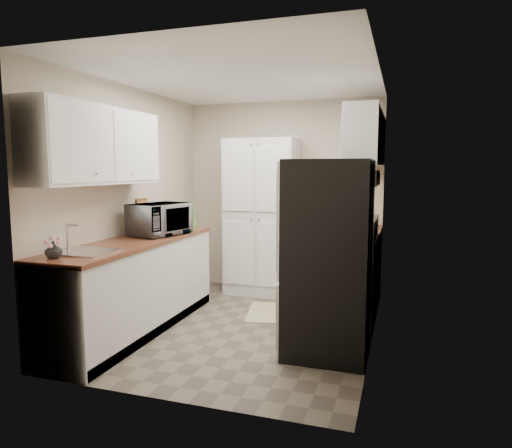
# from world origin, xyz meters

# --- Properties ---
(ground) EXTENTS (3.20, 3.20, 0.00)m
(ground) POSITION_xyz_m (0.00, 0.00, 0.00)
(ground) COLOR #665B4C
(ground) RESTS_ON ground
(room_shell) EXTENTS (2.64, 3.24, 2.52)m
(room_shell) POSITION_xyz_m (-0.02, -0.01, 1.63)
(room_shell) COLOR beige
(room_shell) RESTS_ON ground
(pantry_cabinet) EXTENTS (0.90, 0.55, 2.00)m
(pantry_cabinet) POSITION_xyz_m (-0.20, 1.32, 1.00)
(pantry_cabinet) COLOR silver
(pantry_cabinet) RESTS_ON ground
(base_cabinet_left) EXTENTS (0.60, 2.30, 0.88)m
(base_cabinet_left) POSITION_xyz_m (-0.99, -0.43, 0.44)
(base_cabinet_left) COLOR silver
(base_cabinet_left) RESTS_ON ground
(countertop_left) EXTENTS (0.63, 2.33, 0.04)m
(countertop_left) POSITION_xyz_m (-0.99, -0.43, 0.90)
(countertop_left) COLOR brown
(countertop_left) RESTS_ON base_cabinet_left
(base_cabinet_right) EXTENTS (0.60, 0.80, 0.88)m
(base_cabinet_right) POSITION_xyz_m (0.99, 1.19, 0.44)
(base_cabinet_right) COLOR silver
(base_cabinet_right) RESTS_ON ground
(countertop_right) EXTENTS (0.63, 0.83, 0.04)m
(countertop_right) POSITION_xyz_m (0.99, 1.19, 0.90)
(countertop_right) COLOR brown
(countertop_right) RESTS_ON base_cabinet_right
(electric_range) EXTENTS (0.71, 0.78, 1.13)m
(electric_range) POSITION_xyz_m (0.97, 0.39, 0.48)
(electric_range) COLOR #B7B7BC
(electric_range) RESTS_ON ground
(refrigerator) EXTENTS (0.70, 0.72, 1.70)m
(refrigerator) POSITION_xyz_m (0.94, -0.41, 0.85)
(refrigerator) COLOR #B7B7BC
(refrigerator) RESTS_ON ground
(microwave) EXTENTS (0.55, 0.69, 0.34)m
(microwave) POSITION_xyz_m (-0.92, -0.03, 1.09)
(microwave) COLOR #ABABB0
(microwave) RESTS_ON countertop_left
(wine_bottle) EXTENTS (0.08, 0.08, 0.30)m
(wine_bottle) POSITION_xyz_m (-1.14, 0.40, 1.07)
(wine_bottle) COLOR black
(wine_bottle) RESTS_ON countertop_left
(flower_vase) EXTENTS (0.17, 0.17, 0.14)m
(flower_vase) POSITION_xyz_m (-1.07, -1.43, 0.99)
(flower_vase) COLOR silver
(flower_vase) RESTS_ON countertop_left
(cutting_board) EXTENTS (0.08, 0.24, 0.30)m
(cutting_board) POSITION_xyz_m (-0.92, 0.63, 1.07)
(cutting_board) COLOR #44822C
(cutting_board) RESTS_ON countertop_left
(toaster_oven) EXTENTS (0.39, 0.45, 0.22)m
(toaster_oven) POSITION_xyz_m (0.99, 1.21, 1.03)
(toaster_oven) COLOR #A2A2A7
(toaster_oven) RESTS_ON countertop_right
(fruit_basket) EXTENTS (0.28, 0.28, 0.11)m
(fruit_basket) POSITION_xyz_m (1.01, 1.19, 1.20)
(fruit_basket) COLOR orange
(fruit_basket) RESTS_ON toaster_oven
(kitchen_mat) EXTENTS (0.60, 0.83, 0.01)m
(kitchen_mat) POSITION_xyz_m (0.13, 0.52, 0.01)
(kitchen_mat) COLOR beige
(kitchen_mat) RESTS_ON ground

